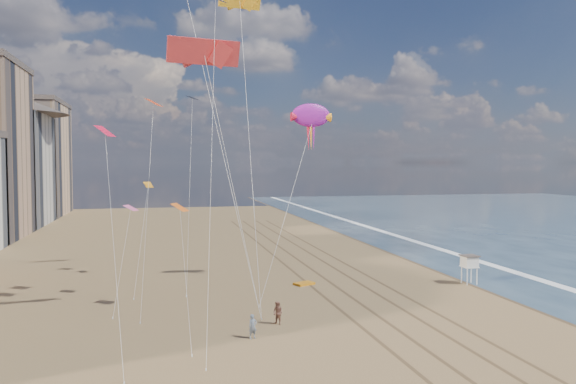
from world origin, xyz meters
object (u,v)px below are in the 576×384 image
object	(u,v)px
grounded_kite	(304,284)
show_kite	(311,116)
lifeguard_stand	(469,262)
kite_flyer_a	(253,326)
kite_flyer_b	(278,313)

from	to	relation	value
grounded_kite	show_kite	xyz separation A→B (m)	(0.98, 1.11, 17.08)
show_kite	grounded_kite	bearing A→B (deg)	-131.56
show_kite	lifeguard_stand	bearing A→B (deg)	-16.17
grounded_kite	show_kite	size ratio (longest dim) A/B	0.10
grounded_kite	show_kite	world-z (taller)	show_kite
grounded_kite	kite_flyer_a	distance (m)	17.96
lifeguard_stand	kite_flyer_b	bearing A→B (deg)	-156.11
grounded_kite	kite_flyer_a	world-z (taller)	kite_flyer_a
lifeguard_stand	kite_flyer_a	distance (m)	27.61
lifeguard_stand	grounded_kite	distance (m)	17.04
lifeguard_stand	kite_flyer_a	xyz separation A→B (m)	(-24.47, -12.69, -1.42)
lifeguard_stand	show_kite	world-z (taller)	show_kite
kite_flyer_a	kite_flyer_b	world-z (taller)	kite_flyer_b
lifeguard_stand	kite_flyer_b	world-z (taller)	lifeguard_stand
lifeguard_stand	show_kite	size ratio (longest dim) A/B	0.15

